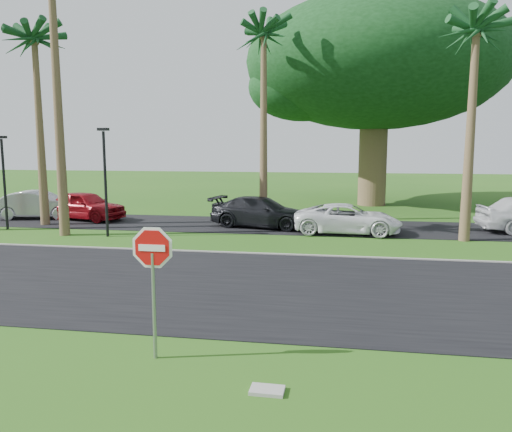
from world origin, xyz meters
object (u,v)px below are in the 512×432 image
object	(u,v)px
stop_sign_near	(153,265)
car_dark	(261,212)
car_red	(85,206)
car_minivan	(348,219)
car_silver	(39,205)

from	to	relation	value
stop_sign_near	car_dark	world-z (taller)	stop_sign_near
car_red	car_minivan	distance (m)	13.71
stop_sign_near	car_minivan	world-z (taller)	stop_sign_near
car_minivan	car_dark	bearing A→B (deg)	76.59
car_dark	car_minivan	distance (m)	4.20
car_silver	car_minivan	size ratio (longest dim) A/B	0.95
car_dark	car_minivan	bearing A→B (deg)	-93.59
stop_sign_near	car_silver	xyz separation A→B (m)	(-12.45, 15.79, -1.03)
car_red	car_dark	distance (m)	9.55
car_silver	car_red	world-z (taller)	car_red
car_dark	car_minivan	world-z (taller)	car_dark
stop_sign_near	car_red	xyz separation A→B (m)	(-9.81, 15.81, -1.02)
stop_sign_near	car_dark	distance (m)	15.02
car_dark	stop_sign_near	bearing A→B (deg)	-167.42
car_silver	car_dark	xyz separation A→B (m)	(12.15, -0.81, -0.02)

